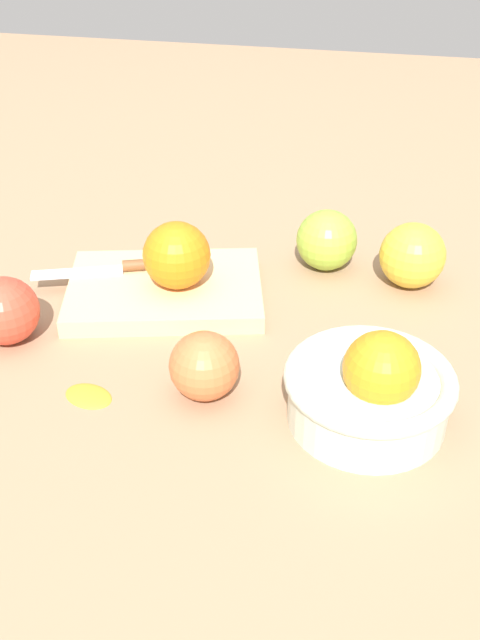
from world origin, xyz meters
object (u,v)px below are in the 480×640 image
at_px(orange_on_board, 177,255).
at_px(apple_back_center, 201,365).
at_px(cutting_board, 165,290).
at_px(apple_front_left_2, 412,255).
at_px(bowl, 371,389).
at_px(apple_front_left, 327,240).
at_px(knife, 114,268).
at_px(apple_back_right, 5,311).

xyz_separation_m(orange_on_board, apple_back_center, (-0.07, 0.17, -0.03)).
bearing_deg(cutting_board, apple_front_left_2, -162.08).
xyz_separation_m(bowl, apple_front_left_2, (-0.03, -0.27, 0.00)).
bearing_deg(apple_back_center, cutting_board, -62.25).
height_order(orange_on_board, apple_front_left, orange_on_board).
xyz_separation_m(knife, apple_back_right, (0.08, 0.13, 0.01)).
bearing_deg(apple_back_center, apple_front_left, -108.19).
bearing_deg(apple_back_right, knife, -120.25).
xyz_separation_m(cutting_board, apple_back_right, (0.14, 0.12, 0.03)).
height_order(bowl, knife, bowl).
relative_size(apple_front_left, apple_front_left_2, 0.96).
bearing_deg(apple_back_right, orange_on_board, -143.91).
distance_m(orange_on_board, apple_back_center, 0.18).
relative_size(knife, apple_back_right, 2.03).
bearing_deg(apple_back_right, apple_front_left, -144.28).
xyz_separation_m(bowl, apple_back_right, (0.40, -0.05, -0.00)).
bearing_deg(apple_front_left, apple_front_left_2, 168.55).
bearing_deg(cutting_board, apple_front_left, -147.58).
relative_size(knife, apple_front_left, 1.98).
relative_size(bowl, apple_back_center, 2.31).
bearing_deg(orange_on_board, apple_back_right, 36.09).
height_order(bowl, cutting_board, bowl).
relative_size(orange_on_board, apple_back_center, 1.13).
bearing_deg(bowl, orange_on_board, -36.09).
xyz_separation_m(orange_on_board, knife, (0.08, -0.01, -0.03)).
bearing_deg(apple_back_right, cutting_board, -140.51).
distance_m(apple_front_left, apple_back_center, 0.29).
bearing_deg(knife, bowl, 149.94).
height_order(cutting_board, apple_back_center, apple_back_center).
bearing_deg(apple_front_left, apple_back_right, 35.72).
height_order(cutting_board, apple_back_right, apple_back_right).
distance_m(apple_front_left, apple_front_left_2, 0.11).
bearing_deg(apple_front_left, cutting_board, 32.42).
relative_size(bowl, knife, 1.06).
bearing_deg(cutting_board, knife, -10.50).
xyz_separation_m(knife, apple_front_left, (-0.25, -0.10, 0.01)).
distance_m(knife, apple_back_center, 0.24).
bearing_deg(bowl, apple_back_right, -7.80).
relative_size(orange_on_board, knife, 0.52).
bearing_deg(apple_front_left, orange_on_board, 35.35).
height_order(cutting_board, apple_front_left_2, apple_front_left_2).
xyz_separation_m(bowl, cutting_board, (0.25, -0.17, -0.03)).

